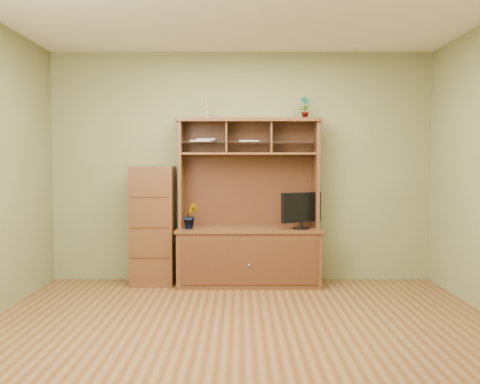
{
  "coord_description": "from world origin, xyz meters",
  "views": [
    {
      "loc": [
        -0.02,
        -4.36,
        1.38
      ],
      "look_at": [
        -0.02,
        1.2,
        1.09
      ],
      "focal_mm": 40.0,
      "sensor_mm": 36.0,
      "label": 1
    }
  ],
  "objects": [
    {
      "name": "reed_diffuser",
      "position": [
        -0.41,
        1.8,
        2.01
      ],
      "size": [
        0.05,
        0.05,
        0.27
      ],
      "color": "silver",
      "rests_on": "media_hutch"
    },
    {
      "name": "side_cabinet",
      "position": [
        -1.02,
        1.76,
        0.68
      ],
      "size": [
        0.49,
        0.44,
        1.36
      ],
      "color": "#422013",
      "rests_on": "room"
    },
    {
      "name": "room",
      "position": [
        0.0,
        0.0,
        1.35
      ],
      "size": [
        4.54,
        4.04,
        2.74
      ],
      "color": "#553418",
      "rests_on": "ground"
    },
    {
      "name": "top_plant",
      "position": [
        0.73,
        1.8,
        2.03
      ],
      "size": [
        0.15,
        0.12,
        0.27
      ],
      "primitive_type": "imported",
      "rotation": [
        0.0,
        0.0,
        0.15
      ],
      "color": "#266322",
      "rests_on": "media_hutch"
    },
    {
      "name": "monitor",
      "position": [
        0.68,
        1.65,
        0.87
      ],
      "size": [
        0.47,
        0.29,
        0.41
      ],
      "rotation": [
        0.0,
        0.0,
        0.51
      ],
      "color": "black",
      "rests_on": "media_hutch"
    },
    {
      "name": "magazines",
      "position": [
        -0.27,
        1.8,
        1.65
      ],
      "size": [
        0.8,
        0.2,
        0.04
      ],
      "color": "#A5A5A9",
      "rests_on": "media_hutch"
    },
    {
      "name": "orchid_plant",
      "position": [
        -0.58,
        1.65,
        0.8
      ],
      "size": [
        0.19,
        0.17,
        0.3
      ],
      "primitive_type": "imported",
      "rotation": [
        0.0,
        0.0,
        0.29
      ],
      "color": "#275B1F",
      "rests_on": "media_hutch"
    },
    {
      "name": "media_hutch",
      "position": [
        0.08,
        1.73,
        0.52
      ],
      "size": [
        1.66,
        0.61,
        1.9
      ],
      "color": "#422013",
      "rests_on": "room"
    }
  ]
}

